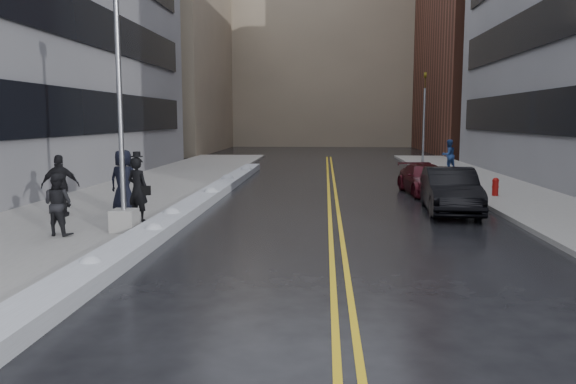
% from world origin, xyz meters
% --- Properties ---
extents(ground, '(160.00, 160.00, 0.00)m').
position_xyz_m(ground, '(0.00, 0.00, 0.00)').
color(ground, black).
rests_on(ground, ground).
extents(sidewalk_west, '(5.50, 50.00, 0.15)m').
position_xyz_m(sidewalk_west, '(-5.75, 10.00, 0.07)').
color(sidewalk_west, gray).
rests_on(sidewalk_west, ground).
extents(sidewalk_east, '(4.00, 50.00, 0.15)m').
position_xyz_m(sidewalk_east, '(10.00, 10.00, 0.07)').
color(sidewalk_east, gray).
rests_on(sidewalk_east, ground).
extents(lane_line_left, '(0.12, 50.00, 0.01)m').
position_xyz_m(lane_line_left, '(2.35, 10.00, 0.00)').
color(lane_line_left, gold).
rests_on(lane_line_left, ground).
extents(lane_line_right, '(0.12, 50.00, 0.01)m').
position_xyz_m(lane_line_right, '(2.65, 10.00, 0.00)').
color(lane_line_right, gold).
rests_on(lane_line_right, ground).
extents(snow_ridge, '(0.90, 30.00, 0.34)m').
position_xyz_m(snow_ridge, '(-2.45, 8.00, 0.17)').
color(snow_ridge, silver).
rests_on(snow_ridge, ground).
extents(building_west_far, '(14.00, 22.00, 18.00)m').
position_xyz_m(building_west_far, '(-15.50, 44.00, 9.00)').
color(building_west_far, gray).
rests_on(building_west_far, ground).
extents(building_east_far, '(14.00, 20.00, 28.00)m').
position_xyz_m(building_east_far, '(19.00, 42.00, 14.00)').
color(building_east_far, '#562D21').
rests_on(building_east_far, ground).
extents(building_far, '(36.00, 16.00, 22.00)m').
position_xyz_m(building_far, '(2.00, 60.00, 11.00)').
color(building_far, gray).
rests_on(building_far, ground).
extents(lamppost, '(0.65, 0.65, 7.62)m').
position_xyz_m(lamppost, '(-3.30, 2.00, 2.53)').
color(lamppost, gray).
rests_on(lamppost, sidewalk_west).
extents(fire_hydrant, '(0.26, 0.26, 0.73)m').
position_xyz_m(fire_hydrant, '(9.00, 10.00, 0.55)').
color(fire_hydrant, maroon).
rests_on(fire_hydrant, sidewalk_east).
extents(traffic_signal, '(0.16, 0.20, 6.00)m').
position_xyz_m(traffic_signal, '(8.50, 24.00, 3.40)').
color(traffic_signal, gray).
rests_on(traffic_signal, sidewalk_east).
extents(pedestrian_fedora, '(0.83, 0.70, 1.94)m').
position_xyz_m(pedestrian_fedora, '(-3.38, 3.45, 1.12)').
color(pedestrian_fedora, black).
rests_on(pedestrian_fedora, sidewalk_west).
extents(pedestrian_b, '(0.94, 0.81, 1.66)m').
position_xyz_m(pedestrian_b, '(-4.83, 1.35, 0.98)').
color(pedestrian_b, black).
rests_on(pedestrian_b, sidewalk_west).
extents(pedestrian_c, '(1.10, 0.82, 2.06)m').
position_xyz_m(pedestrian_c, '(-4.46, 5.24, 1.18)').
color(pedestrian_c, black).
rests_on(pedestrian_c, sidewalk_west).
extents(pedestrian_d, '(1.23, 0.76, 1.95)m').
position_xyz_m(pedestrian_d, '(-6.11, 4.17, 1.12)').
color(pedestrian_d, black).
rests_on(pedestrian_d, sidewalk_west).
extents(pedestrian_east, '(1.11, 1.01, 1.85)m').
position_xyz_m(pedestrian_east, '(9.50, 21.03, 1.08)').
color(pedestrian_east, navy).
rests_on(pedestrian_east, sidewalk_east).
extents(car_black, '(1.95, 4.77, 1.54)m').
position_xyz_m(car_black, '(6.47, 6.62, 0.77)').
color(car_black, black).
rests_on(car_black, ground).
extents(car_maroon, '(2.14, 4.48, 1.26)m').
position_xyz_m(car_maroon, '(6.48, 11.43, 0.63)').
color(car_maroon, '#3A0910').
rests_on(car_maroon, ground).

